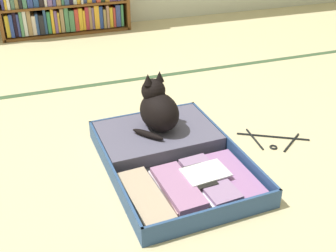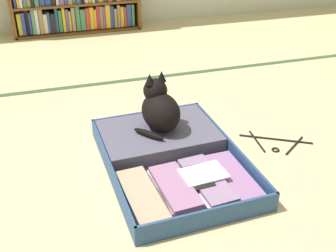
% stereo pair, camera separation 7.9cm
% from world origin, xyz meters
% --- Properties ---
extents(ground_plane, '(10.00, 10.00, 0.00)m').
position_xyz_m(ground_plane, '(0.00, 0.00, 0.00)').
color(ground_plane, beige).
extents(tatami_border, '(4.80, 0.05, 0.00)m').
position_xyz_m(tatami_border, '(0.00, 1.02, 0.00)').
color(tatami_border, '#385434').
rests_on(tatami_border, ground_plane).
extents(open_suitcase, '(0.65, 0.90, 0.10)m').
position_xyz_m(open_suitcase, '(0.12, -0.02, 0.04)').
color(open_suitcase, navy).
rests_on(open_suitcase, ground_plane).
extents(black_cat, '(0.27, 0.28, 0.30)m').
position_xyz_m(black_cat, '(0.13, 0.17, 0.21)').
color(black_cat, black).
rests_on(black_cat, open_suitcase).
extents(clothes_hanger, '(0.34, 0.27, 0.01)m').
position_xyz_m(clothes_hanger, '(0.71, -0.02, 0.01)').
color(clothes_hanger, black).
rests_on(clothes_hanger, ground_plane).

